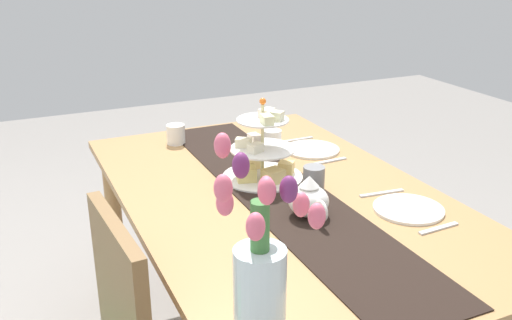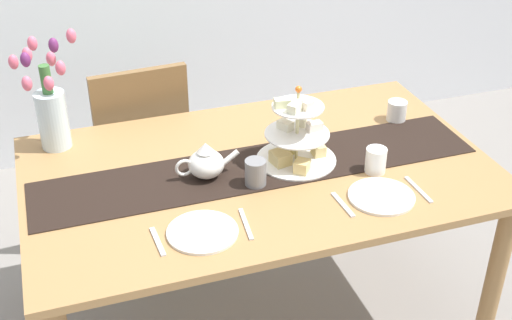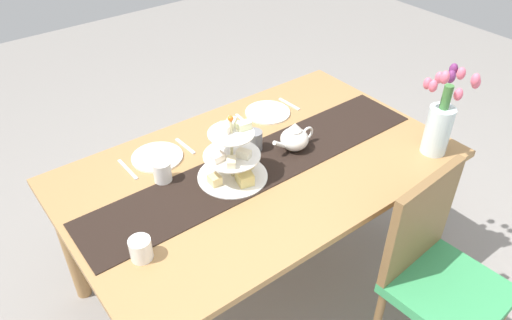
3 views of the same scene
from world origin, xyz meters
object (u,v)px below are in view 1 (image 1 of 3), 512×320
(knife_left, at_px, (382,193))
(knife_right, at_px, (296,140))
(dinner_plate_left, at_px, (408,209))
(mug_grey, at_px, (314,180))
(tiered_cake_stand, at_px, (262,156))
(cream_jug, at_px, (176,134))
(mug_white_text, at_px, (272,141))
(dining_table, at_px, (280,216))
(tulip_vase, at_px, (260,275))
(dinner_plate_right, at_px, (312,149))
(fork_left, at_px, (439,228))
(teapot, at_px, (309,199))
(fork_right, at_px, (330,161))

(knife_left, relative_size, knife_right, 1.00)
(dinner_plate_left, relative_size, mug_grey, 2.42)
(tiered_cake_stand, distance_m, cream_jug, 0.55)
(dinner_plate_left, height_order, mug_white_text, mug_white_text)
(cream_jug, bearing_deg, dining_table, -165.15)
(tulip_vase, bearing_deg, tiered_cake_stand, -25.44)
(dinner_plate_right, distance_m, mug_white_text, 0.17)
(fork_left, height_order, knife_left, same)
(knife_right, height_order, mug_grey, mug_grey)
(teapot, bearing_deg, fork_right, -39.31)
(teapot, xyz_separation_m, dinner_plate_right, (0.54, -0.32, -0.05))
(tiered_cake_stand, relative_size, dinner_plate_right, 1.32)
(dining_table, xyz_separation_m, mug_grey, (-0.05, -0.11, 0.14))
(dinner_plate_right, bearing_deg, tiered_cake_stand, 120.96)
(dining_table, relative_size, mug_white_text, 17.97)
(fork_left, xyz_separation_m, mug_grey, (0.40, 0.21, 0.05))
(dining_table, relative_size, tulip_vase, 3.77)
(dining_table, bearing_deg, fork_right, -59.24)
(fork_right, bearing_deg, knife_right, 0.00)
(teapot, height_order, fork_left, teapot)
(tiered_cake_stand, relative_size, mug_grey, 3.20)
(fork_left, height_order, fork_right, same)
(knife_right, bearing_deg, cream_jug, 70.01)
(fork_right, bearing_deg, dinner_plate_right, 0.00)
(teapot, xyz_separation_m, knife_left, (0.05, -0.32, -0.06))
(tulip_vase, bearing_deg, mug_grey, -38.09)
(tiered_cake_stand, xyz_separation_m, knife_left, (-0.30, -0.32, -0.09))
(tiered_cake_stand, relative_size, knife_right, 1.79)
(tiered_cake_stand, xyz_separation_m, cream_jug, (0.52, 0.17, -0.05))
(cream_jug, relative_size, fork_right, 0.57)
(mug_white_text, bearing_deg, dining_table, 157.76)
(teapot, bearing_deg, fork_left, -127.24)
(dinner_plate_right, height_order, mug_grey, mug_grey)
(tiered_cake_stand, height_order, fork_right, tiered_cake_stand)
(cream_jug, relative_size, knife_left, 0.50)
(tulip_vase, distance_m, knife_left, 0.92)
(knife_left, xyz_separation_m, mug_white_text, (0.55, 0.16, 0.04))
(tulip_vase, xyz_separation_m, dinner_plate_right, (1.03, -0.72, -0.16))
(dining_table, height_order, tiered_cake_stand, tiered_cake_stand)
(tiered_cake_stand, xyz_separation_m, mug_white_text, (0.25, -0.16, -0.04))
(dinner_plate_right, bearing_deg, mug_white_text, 70.60)
(dinner_plate_left, height_order, dinner_plate_right, same)
(tiered_cake_stand, bearing_deg, knife_right, -43.61)
(teapot, bearing_deg, mug_white_text, -15.14)
(mug_grey, bearing_deg, fork_left, -151.48)
(cream_jug, relative_size, mug_white_text, 0.89)
(dinner_plate_left, relative_size, dinner_plate_right, 1.00)
(cream_jug, distance_m, dinner_plate_left, 1.08)
(teapot, xyz_separation_m, tulip_vase, (-0.49, 0.40, 0.11))
(tulip_vase, height_order, knife_right, tulip_vase)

